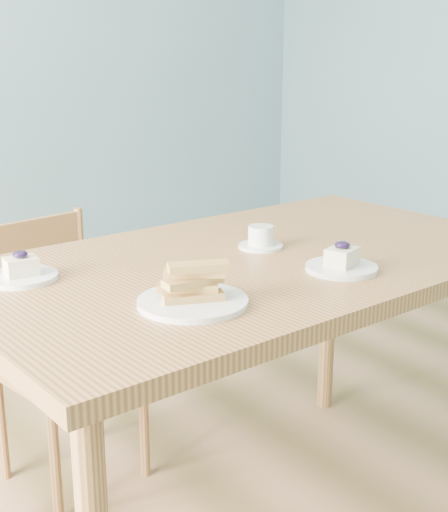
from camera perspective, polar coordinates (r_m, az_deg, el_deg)
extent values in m
cube|color=#A5743E|center=(1.88, 2.50, -0.67)|extent=(1.58, 0.97, 0.04)
cylinder|color=#A5743E|center=(2.73, 8.33, -4.46)|extent=(0.06, 0.06, 0.78)
cube|color=#A5743E|center=(2.30, -12.29, -8.56)|extent=(0.44, 0.43, 0.04)
cylinder|color=#A5743E|center=(2.21, -13.35, -15.91)|extent=(0.03, 0.03, 0.38)
cylinder|color=#A5743E|center=(2.37, -6.41, -13.16)|extent=(0.03, 0.03, 0.38)
cylinder|color=#A5743E|center=(2.44, -17.38, -12.84)|extent=(0.03, 0.03, 0.38)
cylinder|color=#A5743E|center=(2.59, -10.85, -10.62)|extent=(0.03, 0.03, 0.38)
cylinder|color=#A5743E|center=(2.44, -11.35, -1.18)|extent=(0.03, 0.03, 0.43)
cube|color=#A5743E|center=(2.32, -15.07, 0.84)|extent=(0.33, 0.08, 0.17)
cylinder|color=#A5743E|center=(2.34, -16.44, -4.54)|extent=(0.01, 0.01, 0.26)
cylinder|color=#A5743E|center=(2.38, -14.70, -4.07)|extent=(0.01, 0.01, 0.26)
cylinder|color=#A5743E|center=(2.42, -13.03, -3.61)|extent=(0.01, 0.01, 0.26)
cylinder|color=silver|center=(1.77, 9.38, -0.95)|extent=(0.18, 0.18, 0.01)
cube|color=beige|center=(1.77, 9.42, -0.06)|extent=(0.09, 0.08, 0.04)
ellipsoid|color=black|center=(1.76, 9.47, 0.90)|extent=(0.04, 0.04, 0.02)
sphere|color=black|center=(1.77, 9.62, 0.96)|extent=(0.02, 0.02, 0.02)
sphere|color=black|center=(1.76, 9.08, 0.88)|extent=(0.02, 0.02, 0.02)
sphere|color=black|center=(1.75, 9.77, 0.82)|extent=(0.02, 0.02, 0.02)
cylinder|color=silver|center=(1.75, -15.86, -1.64)|extent=(0.17, 0.17, 0.01)
cube|color=beige|center=(1.74, -15.92, -0.79)|extent=(0.08, 0.06, 0.04)
ellipsoid|color=black|center=(1.73, -16.00, 0.13)|extent=(0.04, 0.04, 0.02)
sphere|color=black|center=(1.74, -15.72, 0.20)|extent=(0.01, 0.01, 0.01)
sphere|color=black|center=(1.74, -16.34, 0.12)|extent=(0.01, 0.01, 0.01)
sphere|color=black|center=(1.72, -15.79, 0.06)|extent=(0.01, 0.01, 0.01)
cylinder|color=silver|center=(1.96, 2.95, 0.80)|extent=(0.12, 0.12, 0.01)
cylinder|color=silver|center=(1.95, 2.96, 1.66)|extent=(0.08, 0.08, 0.05)
cylinder|color=#9B7945|center=(1.94, 2.97, 2.26)|extent=(0.06, 0.06, 0.00)
torus|color=silver|center=(1.97, 3.67, 1.84)|extent=(0.04, 0.01, 0.04)
cylinder|color=silver|center=(1.52, -2.52, -3.69)|extent=(0.24, 0.24, 0.01)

